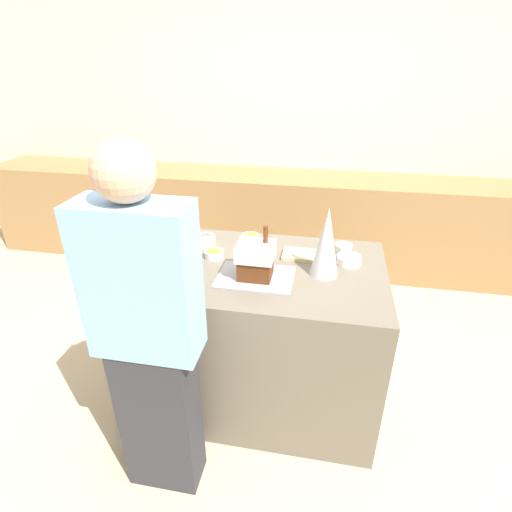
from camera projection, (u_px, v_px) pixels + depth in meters
ground_plane at (253, 389)px, 2.54m from camera, size 12.00×12.00×0.00m
wall_back at (295, 124)px, 3.78m from camera, size 8.00×0.05×2.60m
back_cabinet_block at (288, 220)px, 3.89m from camera, size 6.00×0.60×0.88m
kitchen_island at (253, 332)px, 2.33m from camera, size 1.41×0.86×0.89m
baking_tray at (256, 277)px, 2.01m from camera, size 0.38×0.28×0.01m
gingerbread_house at (256, 259)px, 1.97m from camera, size 0.18×0.16×0.27m
decorative_tree at (326, 242)px, 1.97m from camera, size 0.14×0.14×0.36m
candy_bowl_behind_tray at (344, 248)px, 2.26m from camera, size 0.09×0.09×0.05m
candy_bowl_beside_tree at (214, 254)px, 2.20m from camera, size 0.10×0.10×0.04m
candy_bowl_near_tray_right at (156, 246)px, 2.30m from camera, size 0.14×0.14×0.04m
candy_bowl_far_right at (349, 260)px, 2.14m from camera, size 0.13×0.13×0.04m
candy_bowl_center_rear at (203, 240)px, 2.35m from camera, size 0.14×0.14×0.05m
candy_bowl_far_left at (251, 238)px, 2.38m from camera, size 0.10×0.10×0.05m
cookbook at (302, 255)px, 2.22m from camera, size 0.21×0.14×0.02m
mug at (140, 255)px, 2.15m from camera, size 0.09×0.09×0.09m
person at (149, 337)px, 1.65m from camera, size 0.44×0.55×1.66m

